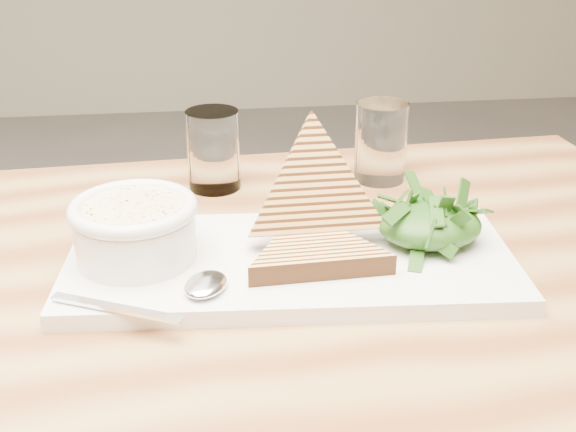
{
  "coord_description": "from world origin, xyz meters",
  "views": [
    {
      "loc": [
        0.03,
        -0.74,
        1.12
      ],
      "look_at": [
        0.11,
        -0.1,
        0.82
      ],
      "focal_mm": 45.0,
      "sensor_mm": 36.0,
      "label": 1
    }
  ],
  "objects": [
    {
      "name": "table_leg_br",
      "position": [
        0.53,
        0.16,
        0.36
      ],
      "size": [
        0.06,
        0.06,
        0.73
      ],
      "primitive_type": "cylinder",
      "color": "olive",
      "rests_on": "ground"
    },
    {
      "name": "arugula_pile",
      "position": [
        0.25,
        -0.11,
        0.81
      ],
      "size": [
        0.11,
        0.1,
        0.05
      ],
      "primitive_type": null,
      "color": "#306119",
      "rests_on": "platter"
    },
    {
      "name": "glass_far",
      "position": [
        0.25,
        0.11,
        0.82
      ],
      "size": [
        0.07,
        0.07,
        0.1
      ],
      "primitive_type": "cylinder",
      "color": "white",
      "rests_on": "table_top"
    },
    {
      "name": "salad_base",
      "position": [
        0.25,
        -0.11,
        0.81
      ],
      "size": [
        0.1,
        0.08,
        0.04
      ],
      "primitive_type": "ellipsoid",
      "color": "black",
      "rests_on": "platter"
    },
    {
      "name": "spoon_bowl",
      "position": [
        0.02,
        -0.18,
        0.79
      ],
      "size": [
        0.05,
        0.06,
        0.01
      ],
      "primitive_type": "ellipsoid",
      "rotation": [
        0.0,
        0.0,
        -0.44
      ],
      "color": "silver",
      "rests_on": "platter"
    },
    {
      "name": "bowl_rim",
      "position": [
        -0.04,
        -0.1,
        0.84
      ],
      "size": [
        0.12,
        0.12,
        0.01
      ],
      "primitive_type": "torus",
      "color": "white",
      "rests_on": "soup_bowl"
    },
    {
      "name": "sandwich_lean",
      "position": [
        0.13,
        -0.09,
        0.84
      ],
      "size": [
        0.16,
        0.15,
        0.18
      ],
      "primitive_type": null,
      "rotation": [
        1.15,
        0.0,
        0.03
      ],
      "color": "tan",
      "rests_on": "sandwich_flat"
    },
    {
      "name": "table_top",
      "position": [
        0.04,
        -0.15,
        0.75
      ],
      "size": [
        1.12,
        0.78,
        0.04
      ],
      "primitive_type": "cube",
      "rotation": [
        0.0,
        0.0,
        0.06
      ],
      "color": "olive",
      "rests_on": "ground"
    },
    {
      "name": "platter",
      "position": [
        0.11,
        -0.12,
        0.78
      ],
      "size": [
        0.45,
        0.23,
        0.02
      ],
      "primitive_type": "cube",
      "rotation": [
        0.0,
        0.0,
        -0.07
      ],
      "color": "white",
      "rests_on": "table_top"
    },
    {
      "name": "soup",
      "position": [
        -0.04,
        -0.1,
        0.84
      ],
      "size": [
        0.1,
        0.1,
        0.01
      ],
      "primitive_type": "cylinder",
      "color": "beige",
      "rests_on": "soup_bowl"
    },
    {
      "name": "spoon_handle",
      "position": [
        -0.05,
        -0.2,
        0.79
      ],
      "size": [
        0.12,
        0.06,
        0.0
      ],
      "primitive_type": "cube",
      "rotation": [
        0.0,
        0.0,
        -0.44
      ],
      "color": "silver",
      "rests_on": "platter"
    },
    {
      "name": "soup_bowl",
      "position": [
        -0.04,
        -0.1,
        0.81
      ],
      "size": [
        0.12,
        0.12,
        0.05
      ],
      "primitive_type": "cylinder",
      "color": "white",
      "rests_on": "platter"
    },
    {
      "name": "sandwich_flat",
      "position": [
        0.13,
        -0.13,
        0.8
      ],
      "size": [
        0.17,
        0.17,
        0.02
      ],
      "primitive_type": null,
      "rotation": [
        0.0,
        0.0,
        0.05
      ],
      "color": "tan",
      "rests_on": "platter"
    },
    {
      "name": "glass_near",
      "position": [
        0.04,
        0.1,
        0.82
      ],
      "size": [
        0.06,
        0.06,
        0.1
      ],
      "primitive_type": "cylinder",
      "color": "white",
      "rests_on": "table_top"
    }
  ]
}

